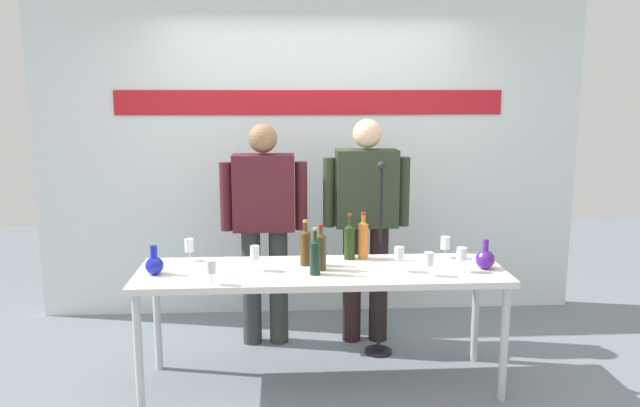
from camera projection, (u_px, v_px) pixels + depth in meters
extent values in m
plane|color=slate|center=(321.00, 383.00, 4.17)|extent=(10.00, 10.00, 0.00)
cube|color=white|center=(311.00, 138.00, 5.32)|extent=(4.55, 0.10, 3.00)
cube|color=red|center=(311.00, 102.00, 5.21)|extent=(3.18, 0.01, 0.20)
cube|color=silver|center=(321.00, 272.00, 4.04)|extent=(2.33, 0.68, 0.04)
cylinder|color=silver|center=(138.00, 353.00, 3.75)|extent=(0.05, 0.05, 0.74)
cylinder|color=silver|center=(504.00, 344.00, 3.89)|extent=(0.05, 0.05, 0.74)
cylinder|color=silver|center=(157.00, 318.00, 4.33)|extent=(0.05, 0.05, 0.74)
cylinder|color=silver|center=(475.00, 311.00, 4.46)|extent=(0.05, 0.05, 0.74)
sphere|color=#1A22B8|center=(154.00, 266.00, 3.91)|extent=(0.11, 0.11, 0.11)
cylinder|color=#1A22B8|center=(154.00, 252.00, 3.90)|extent=(0.04, 0.04, 0.08)
sphere|color=#4F1D95|center=(485.00, 259.00, 4.04)|extent=(0.12, 0.12, 0.12)
cylinder|color=#4F1D95|center=(486.00, 246.00, 4.02)|extent=(0.04, 0.04, 0.08)
cylinder|color=#2F3431|center=(252.00, 287.00, 4.77)|extent=(0.14, 0.14, 0.88)
cylinder|color=#2F3431|center=(279.00, 286.00, 4.78)|extent=(0.14, 0.14, 0.88)
cube|color=#4D1B24|center=(264.00, 192.00, 4.65)|extent=(0.45, 0.22, 0.56)
cylinder|color=#4D1B24|center=(226.00, 197.00, 4.64)|extent=(0.09, 0.09, 0.50)
cylinder|color=#4D1B24|center=(301.00, 196.00, 4.67)|extent=(0.09, 0.09, 0.50)
sphere|color=#916C49|center=(263.00, 138.00, 4.57)|extent=(0.21, 0.21, 0.21)
cylinder|color=black|center=(352.00, 284.00, 4.82)|extent=(0.14, 0.14, 0.90)
cylinder|color=black|center=(379.00, 283.00, 4.83)|extent=(0.14, 0.14, 0.90)
cube|color=#2B3826|center=(366.00, 188.00, 4.69)|extent=(0.46, 0.22, 0.57)
cylinder|color=#2B3826|center=(329.00, 192.00, 4.68)|extent=(0.09, 0.09, 0.51)
cylinder|color=#2B3826|center=(403.00, 192.00, 4.71)|extent=(0.09, 0.09, 0.51)
sphere|color=beige|center=(367.00, 134.00, 4.61)|extent=(0.21, 0.21, 0.21)
cylinder|color=#43361C|center=(321.00, 253.00, 4.00)|extent=(0.07, 0.07, 0.22)
cone|color=#43361C|center=(321.00, 235.00, 3.98)|extent=(0.07, 0.07, 0.03)
cylinder|color=#43361C|center=(321.00, 232.00, 3.98)|extent=(0.02, 0.02, 0.06)
cylinder|color=red|center=(321.00, 226.00, 3.97)|extent=(0.03, 0.03, 0.02)
cylinder|color=#553519|center=(305.00, 249.00, 4.11)|extent=(0.07, 0.07, 0.21)
cone|color=#553519|center=(305.00, 231.00, 4.09)|extent=(0.07, 0.07, 0.03)
cylinder|color=#553519|center=(305.00, 228.00, 4.09)|extent=(0.03, 0.03, 0.07)
cylinder|color=gold|center=(305.00, 221.00, 4.08)|extent=(0.03, 0.03, 0.02)
cylinder|color=#223815|center=(350.00, 243.00, 4.26)|extent=(0.07, 0.07, 0.21)
cone|color=#223815|center=(350.00, 226.00, 4.24)|extent=(0.07, 0.07, 0.03)
cylinder|color=#223815|center=(350.00, 222.00, 4.23)|extent=(0.02, 0.02, 0.08)
cylinder|color=#B32618|center=(350.00, 215.00, 4.22)|extent=(0.03, 0.03, 0.02)
cylinder|color=orange|center=(363.00, 241.00, 4.27)|extent=(0.07, 0.07, 0.24)
cone|color=orange|center=(363.00, 222.00, 4.25)|extent=(0.07, 0.07, 0.03)
cylinder|color=orange|center=(363.00, 219.00, 4.24)|extent=(0.03, 0.03, 0.06)
cylinder|color=#AE2517|center=(364.00, 214.00, 4.23)|extent=(0.03, 0.03, 0.02)
cylinder|color=black|center=(315.00, 259.00, 3.91)|extent=(0.07, 0.07, 0.20)
cone|color=black|center=(315.00, 241.00, 3.89)|extent=(0.07, 0.07, 0.03)
cylinder|color=black|center=(315.00, 237.00, 3.88)|extent=(0.02, 0.02, 0.08)
cylinder|color=gold|center=(315.00, 229.00, 3.87)|extent=(0.03, 0.03, 0.02)
cylinder|color=white|center=(190.00, 260.00, 4.23)|extent=(0.06, 0.06, 0.00)
cylinder|color=white|center=(190.00, 256.00, 4.23)|extent=(0.01, 0.01, 0.06)
cylinder|color=white|center=(189.00, 245.00, 4.21)|extent=(0.06, 0.06, 0.09)
cylinder|color=white|center=(255.00, 270.00, 4.00)|extent=(0.06, 0.06, 0.00)
cylinder|color=white|center=(255.00, 265.00, 4.00)|extent=(0.01, 0.01, 0.07)
cylinder|color=white|center=(255.00, 253.00, 3.98)|extent=(0.06, 0.06, 0.09)
cylinder|color=white|center=(212.00, 284.00, 3.72)|extent=(0.05, 0.05, 0.00)
cylinder|color=white|center=(211.00, 279.00, 3.72)|extent=(0.01, 0.01, 0.07)
cylinder|color=white|center=(211.00, 267.00, 3.70)|extent=(0.06, 0.06, 0.08)
cylinder|color=white|center=(461.00, 272.00, 3.98)|extent=(0.06, 0.06, 0.00)
cylinder|color=white|center=(461.00, 265.00, 3.97)|extent=(0.01, 0.01, 0.08)
cylinder|color=white|center=(462.00, 254.00, 3.96)|extent=(0.06, 0.06, 0.08)
cylinder|color=white|center=(428.00, 275.00, 3.90)|extent=(0.06, 0.06, 0.00)
cylinder|color=white|center=(428.00, 270.00, 3.89)|extent=(0.01, 0.01, 0.06)
cylinder|color=white|center=(429.00, 259.00, 3.88)|extent=(0.06, 0.06, 0.08)
cylinder|color=white|center=(399.00, 271.00, 3.99)|extent=(0.06, 0.06, 0.00)
cylinder|color=white|center=(399.00, 265.00, 3.98)|extent=(0.01, 0.01, 0.08)
cylinder|color=white|center=(399.00, 253.00, 3.97)|extent=(0.06, 0.06, 0.08)
cylinder|color=white|center=(445.00, 258.00, 4.31)|extent=(0.06, 0.06, 0.00)
cylinder|color=white|center=(445.00, 253.00, 4.30)|extent=(0.01, 0.01, 0.06)
cylinder|color=white|center=(445.00, 243.00, 4.29)|extent=(0.06, 0.06, 0.09)
cylinder|color=black|center=(378.00, 351.00, 4.66)|extent=(0.20, 0.20, 0.02)
cylinder|color=black|center=(380.00, 264.00, 4.54)|extent=(0.02, 0.02, 1.35)
sphere|color=#232328|center=(382.00, 166.00, 4.41)|extent=(0.06, 0.06, 0.06)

